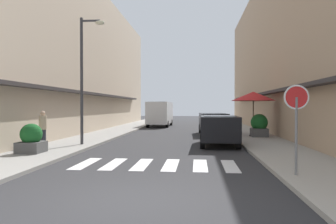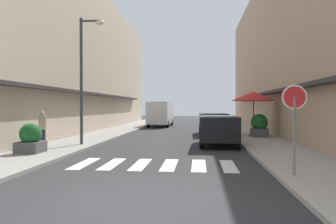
{
  "view_description": "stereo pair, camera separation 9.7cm",
  "coord_description": "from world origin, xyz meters",
  "px_view_note": "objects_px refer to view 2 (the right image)",
  "views": [
    {
      "loc": [
        1.32,
        -6.26,
        1.9
      ],
      "look_at": [
        -0.5,
        13.62,
        1.57
      ],
      "focal_mm": 34.1,
      "sensor_mm": 36.0,
      "label": 1
    },
    {
      "loc": [
        1.42,
        -6.25,
        1.9
      ],
      "look_at": [
        -0.5,
        13.62,
        1.57
      ],
      "focal_mm": 34.1,
      "sensor_mm": 36.0,
      "label": 2
    }
  ],
  "objects_px": {
    "parked_car_near": "(219,127)",
    "parked_car_mid": "(213,121)",
    "cafe_umbrella": "(253,96)",
    "street_lamp": "(85,68)",
    "round_street_sign": "(294,106)",
    "delivery_van": "(161,112)",
    "planter_midblock": "(259,125)",
    "planter_corner": "(31,139)",
    "pedestrian_walking_near": "(42,128)"
  },
  "relations": [
    {
      "from": "parked_car_near",
      "to": "parked_car_mid",
      "type": "distance_m",
      "value": 6.12
    },
    {
      "from": "cafe_umbrella",
      "to": "parked_car_near",
      "type": "bearing_deg",
      "value": -119.86
    },
    {
      "from": "street_lamp",
      "to": "cafe_umbrella",
      "type": "distance_m",
      "value": 10.13
    },
    {
      "from": "parked_car_mid",
      "to": "round_street_sign",
      "type": "distance_m",
      "value": 13.4
    },
    {
      "from": "delivery_van",
      "to": "planter_midblock",
      "type": "relative_size",
      "value": 4.03
    },
    {
      "from": "cafe_umbrella",
      "to": "round_street_sign",
      "type": "bearing_deg",
      "value": -94.2
    },
    {
      "from": "planter_corner",
      "to": "delivery_van",
      "type": "bearing_deg",
      "value": 81.41
    },
    {
      "from": "parked_car_near",
      "to": "cafe_umbrella",
      "type": "distance_m",
      "value": 4.94
    },
    {
      "from": "delivery_van",
      "to": "round_street_sign",
      "type": "height_order",
      "value": "round_street_sign"
    },
    {
      "from": "parked_car_mid",
      "to": "planter_corner",
      "type": "bearing_deg",
      "value": -126.71
    },
    {
      "from": "round_street_sign",
      "to": "cafe_umbrella",
      "type": "bearing_deg",
      "value": 85.8
    },
    {
      "from": "parked_car_near",
      "to": "planter_midblock",
      "type": "relative_size",
      "value": 2.92
    },
    {
      "from": "planter_corner",
      "to": "round_street_sign",
      "type": "bearing_deg",
      "value": -19.79
    },
    {
      "from": "parked_car_near",
      "to": "pedestrian_walking_near",
      "type": "bearing_deg",
      "value": -164.58
    },
    {
      "from": "round_street_sign",
      "to": "planter_corner",
      "type": "distance_m",
      "value": 9.64
    },
    {
      "from": "street_lamp",
      "to": "planter_midblock",
      "type": "xyz_separation_m",
      "value": [
        8.98,
        4.7,
        -2.95
      ]
    },
    {
      "from": "parked_car_near",
      "to": "delivery_van",
      "type": "distance_m",
      "value": 15.59
    },
    {
      "from": "parked_car_near",
      "to": "round_street_sign",
      "type": "relative_size",
      "value": 1.68
    },
    {
      "from": "parked_car_mid",
      "to": "planter_corner",
      "type": "distance_m",
      "value": 12.53
    },
    {
      "from": "round_street_sign",
      "to": "street_lamp",
      "type": "bearing_deg",
      "value": 142.09
    },
    {
      "from": "parked_car_near",
      "to": "round_street_sign",
      "type": "xyz_separation_m",
      "value": [
        1.5,
        -7.15,
        1.0
      ]
    },
    {
      "from": "cafe_umbrella",
      "to": "planter_corner",
      "type": "distance_m",
      "value": 12.78
    },
    {
      "from": "delivery_van",
      "to": "pedestrian_walking_near",
      "type": "distance_m",
      "value": 17.36
    },
    {
      "from": "parked_car_mid",
      "to": "planter_corner",
      "type": "xyz_separation_m",
      "value": [
        -7.49,
        -10.04,
        -0.28
      ]
    },
    {
      "from": "round_street_sign",
      "to": "cafe_umbrella",
      "type": "height_order",
      "value": "cafe_umbrella"
    },
    {
      "from": "round_street_sign",
      "to": "planter_midblock",
      "type": "distance_m",
      "value": 10.94
    },
    {
      "from": "delivery_van",
      "to": "pedestrian_walking_near",
      "type": "bearing_deg",
      "value": -100.77
    },
    {
      "from": "round_street_sign",
      "to": "planter_midblock",
      "type": "xyz_separation_m",
      "value": [
        1.11,
        10.83,
        -1.13
      ]
    },
    {
      "from": "round_street_sign",
      "to": "pedestrian_walking_near",
      "type": "bearing_deg",
      "value": 152.08
    },
    {
      "from": "parked_car_mid",
      "to": "round_street_sign",
      "type": "bearing_deg",
      "value": -83.55
    },
    {
      "from": "cafe_umbrella",
      "to": "planter_midblock",
      "type": "distance_m",
      "value": 1.81
    },
    {
      "from": "planter_corner",
      "to": "pedestrian_walking_near",
      "type": "relative_size",
      "value": 0.71
    },
    {
      "from": "planter_corner",
      "to": "pedestrian_walking_near",
      "type": "xyz_separation_m",
      "value": [
        -0.4,
        1.74,
        0.31
      ]
    },
    {
      "from": "planter_corner",
      "to": "parked_car_mid",
      "type": "bearing_deg",
      "value": 53.29
    },
    {
      "from": "parked_car_mid",
      "to": "street_lamp",
      "type": "distance_m",
      "value": 9.98
    },
    {
      "from": "round_street_sign",
      "to": "pedestrian_walking_near",
      "type": "distance_m",
      "value": 10.67
    },
    {
      "from": "parked_car_near",
      "to": "cafe_umbrella",
      "type": "bearing_deg",
      "value": 60.14
    },
    {
      "from": "street_lamp",
      "to": "pedestrian_walking_near",
      "type": "height_order",
      "value": "street_lamp"
    },
    {
      "from": "planter_midblock",
      "to": "planter_corner",
      "type": "bearing_deg",
      "value": -143.07
    },
    {
      "from": "street_lamp",
      "to": "planter_midblock",
      "type": "relative_size",
      "value": 4.43
    },
    {
      "from": "delivery_van",
      "to": "round_street_sign",
      "type": "xyz_separation_m",
      "value": [
        6.15,
        -22.02,
        0.51
      ]
    },
    {
      "from": "parked_car_mid",
      "to": "pedestrian_walking_near",
      "type": "distance_m",
      "value": 11.45
    },
    {
      "from": "parked_car_near",
      "to": "pedestrian_walking_near",
      "type": "height_order",
      "value": "pedestrian_walking_near"
    },
    {
      "from": "round_street_sign",
      "to": "planter_corner",
      "type": "bearing_deg",
      "value": 160.21
    },
    {
      "from": "delivery_van",
      "to": "cafe_umbrella",
      "type": "xyz_separation_m",
      "value": [
        6.97,
        -10.82,
        1.13
      ]
    },
    {
      "from": "street_lamp",
      "to": "cafe_umbrella",
      "type": "height_order",
      "value": "street_lamp"
    },
    {
      "from": "parked_car_mid",
      "to": "street_lamp",
      "type": "bearing_deg",
      "value": -131.7
    },
    {
      "from": "planter_midblock",
      "to": "delivery_van",
      "type": "bearing_deg",
      "value": 122.96
    },
    {
      "from": "parked_car_near",
      "to": "planter_midblock",
      "type": "bearing_deg",
      "value": 54.59
    },
    {
      "from": "round_street_sign",
      "to": "street_lamp",
      "type": "height_order",
      "value": "street_lamp"
    }
  ]
}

